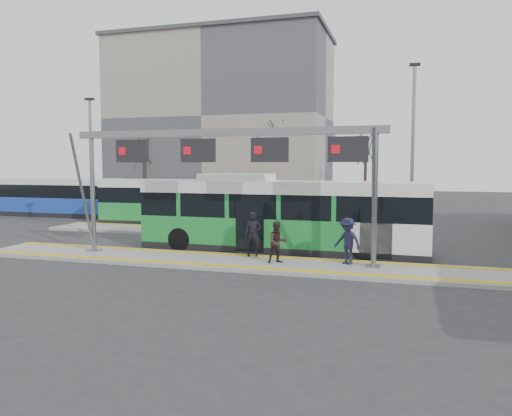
# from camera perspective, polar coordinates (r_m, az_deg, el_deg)

# --- Properties ---
(ground) EXTENTS (120.00, 120.00, 0.00)m
(ground) POSITION_cam_1_polar(r_m,az_deg,el_deg) (19.95, -2.88, -6.39)
(ground) COLOR #2D2D30
(ground) RESTS_ON ground
(platform_main) EXTENTS (22.00, 3.00, 0.15)m
(platform_main) POSITION_cam_1_polar(r_m,az_deg,el_deg) (19.93, -2.88, -6.18)
(platform_main) COLOR gray
(platform_main) RESTS_ON ground
(platform_second) EXTENTS (20.00, 3.00, 0.15)m
(platform_second) POSITION_cam_1_polar(r_m,az_deg,el_deg) (28.72, -5.01, -2.75)
(platform_second) COLOR gray
(platform_second) RESTS_ON ground
(tactile_main) EXTENTS (22.00, 2.65, 0.02)m
(tactile_main) POSITION_cam_1_polar(r_m,az_deg,el_deg) (19.92, -2.88, -5.94)
(tactile_main) COLOR gold
(tactile_main) RESTS_ON platform_main
(tactile_second) EXTENTS (20.00, 0.35, 0.02)m
(tactile_second) POSITION_cam_1_polar(r_m,az_deg,el_deg) (29.77, -4.19, -2.31)
(tactile_second) COLOR gold
(tactile_second) RESTS_ON platform_second
(gantry) EXTENTS (13.00, 1.68, 5.20)m
(gantry) POSITION_cam_1_polar(r_m,az_deg,el_deg) (19.92, -3.63, 6.03)
(gantry) COLOR slate
(gantry) RESTS_ON platform_main
(apartment_block) EXTENTS (24.50, 12.50, 18.40)m
(apartment_block) POSITION_cam_1_polar(r_m,az_deg,el_deg) (58.42, -3.95, 10.17)
(apartment_block) COLOR gray
(apartment_block) RESTS_ON ground
(hero_bus) EXTENTS (12.82, 2.89, 3.51)m
(hero_bus) POSITION_cam_1_polar(r_m,az_deg,el_deg) (22.51, 2.84, -0.95)
(hero_bus) COLOR black
(hero_bus) RESTS_ON ground
(bg_bus_green) EXTENTS (11.96, 3.15, 2.96)m
(bg_bus_green) POSITION_cam_1_polar(r_m,az_deg,el_deg) (32.49, -7.50, 0.58)
(bg_bus_green) COLOR black
(bg_bus_green) RESTS_ON ground
(bg_bus_blue) EXTENTS (11.15, 2.61, 2.90)m
(bg_bus_blue) POSITION_cam_1_polar(r_m,az_deg,el_deg) (41.45, -22.34, 1.16)
(bg_bus_blue) COLOR black
(bg_bus_blue) RESTS_ON ground
(passenger_a) EXTENTS (0.74, 0.56, 1.84)m
(passenger_a) POSITION_cam_1_polar(r_m,az_deg,el_deg) (20.59, -0.35, -3.01)
(passenger_a) COLOR black
(passenger_a) RESTS_ON platform_main
(passenger_b) EXTENTS (0.98, 0.94, 1.60)m
(passenger_b) POSITION_cam_1_polar(r_m,az_deg,el_deg) (19.25, 2.47, -3.94)
(passenger_b) COLOR black
(passenger_b) RESTS_ON platform_main
(passenger_c) EXTENTS (1.32, 1.12, 1.77)m
(passenger_c) POSITION_cam_1_polar(r_m,az_deg,el_deg) (19.29, 10.42, -3.74)
(passenger_c) COLOR #1D1D35
(passenger_c) RESTS_ON platform_main
(tree_left) EXTENTS (1.40, 1.40, 8.65)m
(tree_left) POSITION_cam_1_polar(r_m,az_deg,el_deg) (50.56, 2.39, 7.96)
(tree_left) COLOR #382B21
(tree_left) RESTS_ON ground
(tree_mid) EXTENTS (1.40, 1.40, 7.07)m
(tree_mid) POSITION_cam_1_polar(r_m,az_deg,el_deg) (48.42, 12.44, 6.56)
(tree_mid) COLOR #382B21
(tree_mid) RESTS_ON ground
(tree_far) EXTENTS (1.40, 1.40, 7.18)m
(tree_far) POSITION_cam_1_polar(r_m,az_deg,el_deg) (55.49, -12.62, 6.44)
(tree_far) COLOR #382B21
(tree_far) RESTS_ON ground
(lamp_west) EXTENTS (0.50, 0.25, 7.56)m
(lamp_west) POSITION_cam_1_polar(r_m,az_deg,el_deg) (29.10, -18.31, 4.91)
(lamp_west) COLOR slate
(lamp_west) RESTS_ON ground
(lamp_east) EXTENTS (0.50, 0.25, 8.62)m
(lamp_east) POSITION_cam_1_polar(r_m,az_deg,el_deg) (24.73, 17.45, 6.20)
(lamp_east) COLOR slate
(lamp_east) RESTS_ON ground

